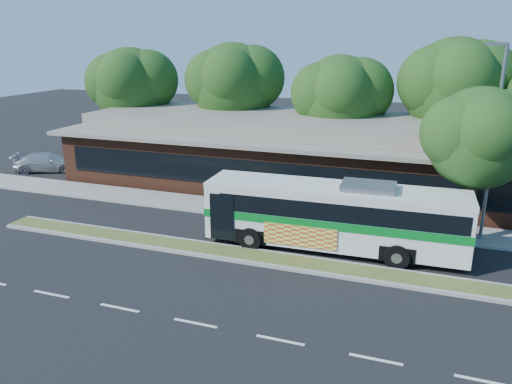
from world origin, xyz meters
TOP-DOWN VIEW (x-y plane):
  - ground at (0.00, 0.00)m, footprint 120.00×120.00m
  - median_strip at (0.00, 0.60)m, footprint 26.00×1.10m
  - sidewalk at (0.00, 6.40)m, footprint 44.00×2.60m
  - parking_lot at (-18.00, 10.00)m, footprint 14.00×12.00m
  - plaza_building at (0.00, 12.99)m, footprint 33.20×11.20m
  - lamp_post at (9.56, 6.00)m, footprint 0.93×0.18m
  - tree_bg_a at (-14.58, 15.14)m, footprint 6.47×5.80m
  - tree_bg_b at (-6.57, 16.14)m, footprint 6.69×6.00m
  - tree_bg_c at (1.40, 15.13)m, footprint 6.24×5.60m
  - tree_bg_d at (8.45, 16.15)m, footprint 6.91×6.20m
  - transit_bus at (3.21, 2.72)m, footprint 11.67×2.97m
  - sedan at (-19.00, 9.67)m, footprint 4.94×3.59m
  - sidewalk_tree at (9.27, 5.56)m, footprint 5.06×4.54m

SIDE VIEW (x-z plane):
  - ground at x=0.00m, z-range 0.00..0.00m
  - parking_lot at x=-18.00m, z-range 0.00..0.01m
  - sidewalk at x=0.00m, z-range 0.00..0.12m
  - median_strip at x=0.00m, z-range 0.00..0.15m
  - sedan at x=-19.00m, z-range 0.00..1.33m
  - transit_bus at x=3.21m, z-range 0.18..3.44m
  - plaza_building at x=0.00m, z-range -0.10..4.35m
  - lamp_post at x=9.56m, z-range 0.37..9.44m
  - sidewalk_tree at x=9.27m, z-range 1.47..8.75m
  - tree_bg_c at x=1.40m, z-range 1.46..9.72m
  - tree_bg_a at x=-14.58m, z-range 1.55..10.18m
  - tree_bg_b at x=-6.57m, z-range 1.64..10.64m
  - tree_bg_d at x=8.45m, z-range 1.73..11.10m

